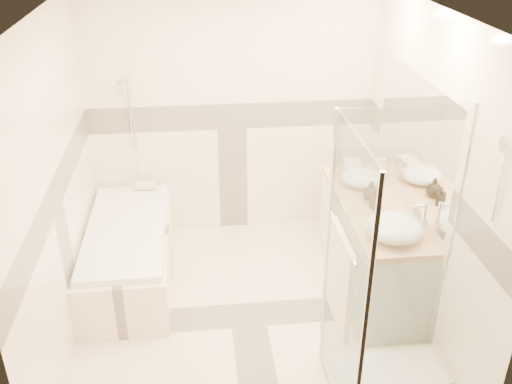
{
  "coord_description": "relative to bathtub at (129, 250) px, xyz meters",
  "views": [
    {
      "loc": [
        -0.35,
        -3.82,
        3.18
      ],
      "look_at": [
        0.1,
        0.25,
        1.05
      ],
      "focal_mm": 40.0,
      "sensor_mm": 36.0,
      "label": 1
    }
  ],
  "objects": [
    {
      "name": "room",
      "position": [
        1.08,
        -0.64,
        0.95
      ],
      "size": [
        2.82,
        3.02,
        2.52
      ],
      "color": "#FCE5C8",
      "rests_on": "ground"
    },
    {
      "name": "bathtub",
      "position": [
        0.0,
        0.0,
        0.0
      ],
      "size": [
        0.75,
        1.7,
        0.56
      ],
      "color": "#FFE8CB",
      "rests_on": "ground"
    },
    {
      "name": "vanity",
      "position": [
        2.15,
        -0.35,
        0.12
      ],
      "size": [
        0.58,
        1.62,
        0.85
      ],
      "color": "white",
      "rests_on": "ground"
    },
    {
      "name": "shower_enclosure",
      "position": [
        1.86,
        -1.62,
        0.2
      ],
      "size": [
        0.96,
        0.93,
        2.04
      ],
      "color": "#FFE8CB",
      "rests_on": "ground"
    },
    {
      "name": "vessel_sink_near",
      "position": [
        2.13,
        0.02,
        0.62
      ],
      "size": [
        0.37,
        0.37,
        0.15
      ],
      "primitive_type": "ellipsoid",
      "color": "white",
      "rests_on": "vanity"
    },
    {
      "name": "vessel_sink_far",
      "position": [
        2.13,
        -0.89,
        0.63
      ],
      "size": [
        0.44,
        0.44,
        0.18
      ],
      "primitive_type": "ellipsoid",
      "color": "white",
      "rests_on": "vanity"
    },
    {
      "name": "faucet_near",
      "position": [
        2.35,
        0.02,
        0.69
      ],
      "size": [
        0.11,
        0.03,
        0.26
      ],
      "color": "silver",
      "rests_on": "vanity"
    },
    {
      "name": "faucet_far",
      "position": [
        2.35,
        -0.89,
        0.71
      ],
      "size": [
        0.12,
        0.03,
        0.28
      ],
      "color": "silver",
      "rests_on": "vanity"
    },
    {
      "name": "amenity_bottle_a",
      "position": [
        2.13,
        -0.42,
        0.62
      ],
      "size": [
        0.09,
        0.1,
        0.16
      ],
      "primitive_type": "imported",
      "rotation": [
        0.0,
        0.0,
        0.35
      ],
      "color": "black",
      "rests_on": "vanity"
    },
    {
      "name": "amenity_bottle_b",
      "position": [
        2.13,
        -0.27,
        0.63
      ],
      "size": [
        0.18,
        0.18,
        0.17
      ],
      "primitive_type": "imported",
      "rotation": [
        0.0,
        0.0,
        0.38
      ],
      "color": "black",
      "rests_on": "vanity"
    },
    {
      "name": "folded_towels",
      "position": [
        2.13,
        0.32,
        0.59
      ],
      "size": [
        0.2,
        0.29,
        0.09
      ],
      "primitive_type": "cube",
      "rotation": [
        0.0,
        0.0,
        -0.16
      ],
      "color": "white",
      "rests_on": "vanity"
    },
    {
      "name": "rolled_towel",
      "position": [
        0.14,
        0.71,
        0.3
      ],
      "size": [
        0.2,
        0.09,
        0.09
      ],
      "primitive_type": "cylinder",
      "rotation": [
        0.0,
        1.57,
        0.0
      ],
      "color": "white",
      "rests_on": "bathtub"
    }
  ]
}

